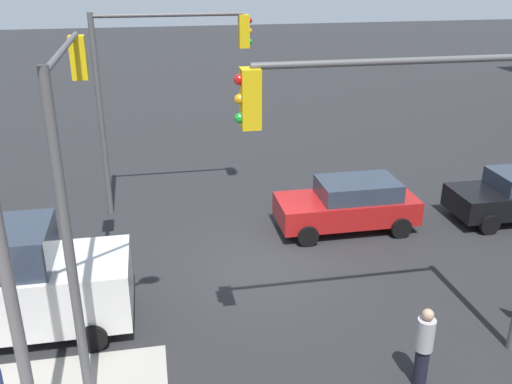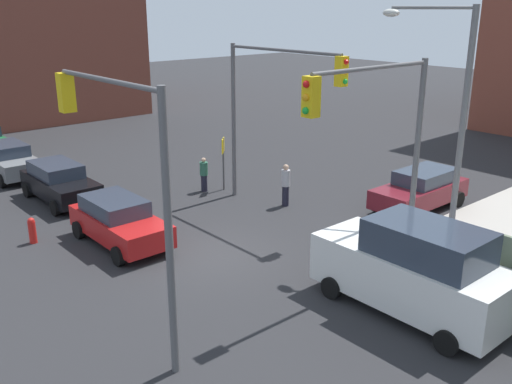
# 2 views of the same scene
# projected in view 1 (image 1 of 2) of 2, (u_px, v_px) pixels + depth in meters

# --- Properties ---
(ground_plane) EXTENTS (120.00, 120.00, 0.00)m
(ground_plane) POSITION_uv_depth(u_px,v_px,m) (269.00, 266.00, 15.92)
(ground_plane) COLOR #28282B
(traffic_signal_nw_corner) EXTENTS (6.18, 0.36, 6.50)m
(traffic_signal_nw_corner) POSITION_uv_depth(u_px,v_px,m) (435.00, 154.00, 10.41)
(traffic_signal_nw_corner) COLOR #59595B
(traffic_signal_nw_corner) RESTS_ON ground
(traffic_signal_se_corner) EXTENTS (4.95, 0.36, 6.50)m
(traffic_signal_se_corner) POSITION_uv_depth(u_px,v_px,m) (158.00, 75.00, 17.79)
(traffic_signal_se_corner) COLOR #59595B
(traffic_signal_se_corner) RESTS_ON ground
(traffic_signal_ne_corner) EXTENTS (0.36, 5.14, 6.50)m
(traffic_signal_ne_corner) POSITION_uv_depth(u_px,v_px,m) (72.00, 146.00, 11.06)
(traffic_signal_ne_corner) COLOR #59595B
(traffic_signal_ne_corner) RESTS_ON ground
(street_lamp_corner) EXTENTS (2.34, 1.67, 8.00)m
(street_lamp_corner) POSITION_uv_depth(u_px,v_px,m) (20.00, 205.00, 8.21)
(street_lamp_corner) COLOR slate
(street_lamp_corner) RESTS_ON ground
(fire_hydrant) EXTENTS (0.26, 0.26, 0.94)m
(fire_hydrant) POSITION_uv_depth(u_px,v_px,m) (381.00, 183.00, 20.41)
(fire_hydrant) COLOR red
(fire_hydrant) RESTS_ON ground
(sedan_red) EXTENTS (4.34, 2.02, 1.62)m
(sedan_red) POSITION_uv_depth(u_px,v_px,m) (349.00, 204.00, 17.84)
(sedan_red) COLOR #B21919
(sedan_red) RESTS_ON ground
(van_white_delivery) EXTENTS (5.40, 2.32, 2.62)m
(van_white_delivery) POSITION_uv_depth(u_px,v_px,m) (2.00, 283.00, 12.68)
(van_white_delivery) COLOR white
(van_white_delivery) RESTS_ON ground
(pedestrian_crossing) EXTENTS (0.36, 0.36, 1.78)m
(pedestrian_crossing) POSITION_uv_depth(u_px,v_px,m) (424.00, 346.00, 11.19)
(pedestrian_crossing) COLOR #B2B2B7
(pedestrian_crossing) RESTS_ON ground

